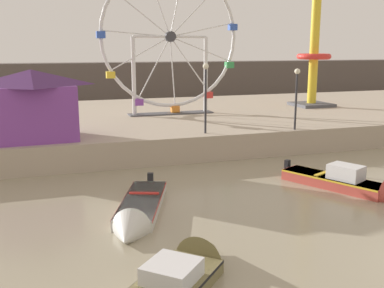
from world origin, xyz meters
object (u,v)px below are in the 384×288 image
motorboat_pale_grey (137,214)px  promenade_lamp_far (206,88)px  ferris_wheel_white_frame (170,40)px  motorboat_faded_red (353,184)px  motorboat_olive_wood (182,275)px  drop_tower_yellow_tower (315,35)px  promenade_lamp_near (297,89)px  carnival_booth_purple_stall (33,104)px

motorboat_pale_grey → promenade_lamp_far: 10.29m
motorboat_pale_grey → ferris_wheel_white_frame: (5.70, 15.69, 6.25)m
motorboat_faded_red → motorboat_pale_grey: motorboat_faded_red is taller
motorboat_pale_grey → motorboat_olive_wood: 4.73m
motorboat_olive_wood → drop_tower_yellow_tower: (17.32, 21.17, 6.69)m
motorboat_olive_wood → promenade_lamp_near: (10.43, 12.12, 3.42)m
motorboat_pale_grey → promenade_lamp_near: size_ratio=1.73×
ferris_wheel_white_frame → promenade_lamp_near: 10.05m
motorboat_faded_red → drop_tower_yellow_tower: (8.24, 16.09, 6.61)m
drop_tower_yellow_tower → promenade_lamp_far: drop_tower_yellow_tower is taller
promenade_lamp_far → motorboat_pale_grey: bearing=-124.4°
ferris_wheel_white_frame → drop_tower_yellow_tower: drop_tower_yellow_tower is taller
motorboat_faded_red → motorboat_pale_grey: 9.29m
motorboat_pale_grey → ferris_wheel_white_frame: size_ratio=0.59×
carnival_booth_purple_stall → drop_tower_yellow_tower: bearing=16.8°
ferris_wheel_white_frame → motorboat_olive_wood: bearing=-105.1°
motorboat_pale_grey → promenade_lamp_far: bearing=166.5°
drop_tower_yellow_tower → promenade_lamp_far: bearing=-144.9°
ferris_wheel_white_frame → promenade_lamp_far: ferris_wheel_white_frame is taller
drop_tower_yellow_tower → motorboat_olive_wood: bearing=-129.3°
motorboat_pale_grey → ferris_wheel_white_frame: 17.82m
motorboat_pale_grey → carnival_booth_purple_stall: carnival_booth_purple_stall is taller
motorboat_faded_red → ferris_wheel_white_frame: ferris_wheel_white_frame is taller
motorboat_olive_wood → promenade_lamp_far: size_ratio=1.29×
promenade_lamp_near → promenade_lamp_far: promenade_lamp_far is taller
motorboat_faded_red → drop_tower_yellow_tower: drop_tower_yellow_tower is taller
motorboat_faded_red → drop_tower_yellow_tower: bearing=127.2°
motorboat_pale_grey → carnival_booth_purple_stall: (-3.32, 9.01, 3.00)m
promenade_lamp_far → motorboat_faded_red: bearing=-63.2°
carnival_booth_purple_stall → ferris_wheel_white_frame: bearing=33.7°
promenade_lamp_near → promenade_lamp_far: (-5.19, 0.55, 0.18)m
carnival_booth_purple_stall → promenade_lamp_far: bearing=-9.8°
motorboat_faded_red → motorboat_olive_wood: (-9.07, -5.08, -0.08)m
ferris_wheel_white_frame → carnival_booth_purple_stall: bearing=-143.5°
motorboat_faded_red → promenade_lamp_far: promenade_lamp_far is taller
carnival_booth_purple_stall → promenade_lamp_near: carnival_booth_purple_stall is taller
ferris_wheel_white_frame → promenade_lamp_far: (-0.26, -7.75, -2.60)m
motorboat_faded_red → ferris_wheel_white_frame: (-3.58, 15.34, 6.13)m
drop_tower_yellow_tower → promenade_lamp_near: drop_tower_yellow_tower is taller
motorboat_olive_wood → promenade_lamp_near: bearing=3.2°
promenade_lamp_near → carnival_booth_purple_stall: bearing=173.4°
drop_tower_yellow_tower → motorboat_faded_red: bearing=-117.1°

